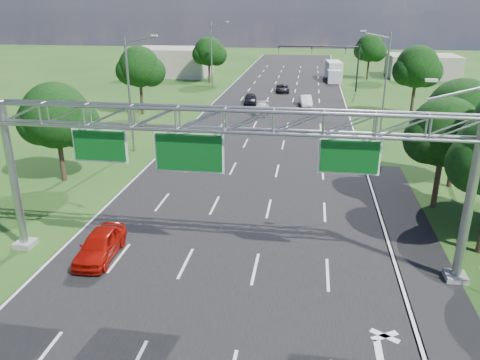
% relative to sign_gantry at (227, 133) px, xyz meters
% --- Properties ---
extents(ground, '(220.00, 220.00, 0.00)m').
position_rel_sign_gantry_xyz_m(ground, '(-0.33, 18.00, -6.89)').
color(ground, '#1A4615').
rests_on(ground, ground).
extents(road, '(18.00, 180.00, 0.02)m').
position_rel_sign_gantry_xyz_m(road, '(-0.33, 18.00, -6.89)').
color(road, black).
rests_on(road, ground).
extents(road_flare, '(3.00, 30.00, 0.02)m').
position_rel_sign_gantry_xyz_m(road_flare, '(9.87, 2.00, -6.89)').
color(road_flare, black).
rests_on(road_flare, ground).
extents(sign_gantry, '(23.50, 1.00, 9.56)m').
position_rel_sign_gantry_xyz_m(sign_gantry, '(0.00, 0.00, 0.00)').
color(sign_gantry, gray).
rests_on(sign_gantry, ground).
extents(traffic_signal, '(12.21, 0.24, 7.00)m').
position_rel_sign_gantry_xyz_m(traffic_signal, '(7.15, 53.00, -1.72)').
color(traffic_signal, black).
rests_on(traffic_signal, ground).
extents(streetlight_l_near, '(2.97, 0.22, 10.16)m').
position_rel_sign_gantry_xyz_m(streetlight_l_near, '(-11.63, 18.00, -1.31)').
color(streetlight_l_near, gray).
rests_on(streetlight_l_near, ground).
extents(streetlight_l_far, '(2.97, 0.22, 10.16)m').
position_rel_sign_gantry_xyz_m(streetlight_l_far, '(-11.63, 53.00, -1.31)').
color(streetlight_l_far, gray).
rests_on(streetlight_l_far, ground).
extents(streetlight_r_mid, '(2.97, 0.22, 10.16)m').
position_rel_sign_gantry_xyz_m(streetlight_r_mid, '(10.97, 28.00, -1.31)').
color(streetlight_r_mid, gray).
rests_on(streetlight_r_mid, ground).
extents(tree_verge_la, '(5.76, 4.80, 7.40)m').
position_rel_sign_gantry_xyz_m(tree_verge_la, '(-14.25, 10.04, -2.13)').
color(tree_verge_la, '#2D2116').
rests_on(tree_verge_la, ground).
extents(tree_verge_lb, '(5.76, 4.80, 8.06)m').
position_rel_sign_gantry_xyz_m(tree_verge_lb, '(-16.25, 33.04, -1.48)').
color(tree_verge_lb, '#2D2116').
rests_on(tree_verge_lb, ground).
extents(tree_verge_lc, '(5.76, 4.80, 7.62)m').
position_rel_sign_gantry_xyz_m(tree_verge_lc, '(-13.25, 58.04, -1.92)').
color(tree_verge_lc, '#2D2116').
rests_on(tree_verge_lc, ground).
extents(tree_verge_rd, '(5.76, 4.80, 8.28)m').
position_rel_sign_gantry_xyz_m(tree_verge_rd, '(15.75, 36.04, -1.26)').
color(tree_verge_rd, '#2D2116').
rests_on(tree_verge_rd, ground).
extents(tree_verge_re, '(5.76, 4.80, 7.84)m').
position_rel_sign_gantry_xyz_m(tree_verge_re, '(13.75, 66.04, -1.70)').
color(tree_verge_re, '#2D2116').
rests_on(tree_verge_re, ground).
extents(building_left, '(14.00, 10.00, 5.00)m').
position_rel_sign_gantry_xyz_m(building_left, '(-22.33, 66.00, -4.39)').
color(building_left, '#B0A193').
rests_on(building_left, ground).
extents(building_right, '(12.00, 9.00, 4.00)m').
position_rel_sign_gantry_xyz_m(building_right, '(23.67, 70.00, -4.89)').
color(building_right, '#B0A193').
rests_on(building_right, ground).
extents(red_coupe, '(1.93, 4.35, 1.46)m').
position_rel_sign_gantry_xyz_m(red_coupe, '(-6.70, -0.50, -6.16)').
color(red_coupe, '#B51108').
rests_on(red_coupe, ground).
extents(car_queue_a, '(1.75, 4.25, 1.23)m').
position_rel_sign_gantry_xyz_m(car_queue_a, '(-2.01, 35.26, -6.28)').
color(car_queue_a, silver).
rests_on(car_queue_a, ground).
extents(car_queue_b, '(2.30, 4.24, 1.13)m').
position_rel_sign_gantry_xyz_m(car_queue_b, '(-0.42, 50.71, -6.33)').
color(car_queue_b, black).
rests_on(car_queue_b, ground).
extents(car_queue_c, '(2.01, 4.13, 1.36)m').
position_rel_sign_gantry_xyz_m(car_queue_c, '(-4.13, 41.17, -6.21)').
color(car_queue_c, black).
rests_on(car_queue_c, ground).
extents(car_queue_d, '(1.89, 4.16, 1.33)m').
position_rel_sign_gantry_xyz_m(car_queue_d, '(3.24, 40.95, -6.23)').
color(car_queue_d, white).
rests_on(car_queue_d, ground).
extents(box_truck, '(2.94, 8.49, 3.15)m').
position_rel_sign_gantry_xyz_m(box_truck, '(7.67, 64.17, -5.38)').
color(box_truck, beige).
rests_on(box_truck, ground).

